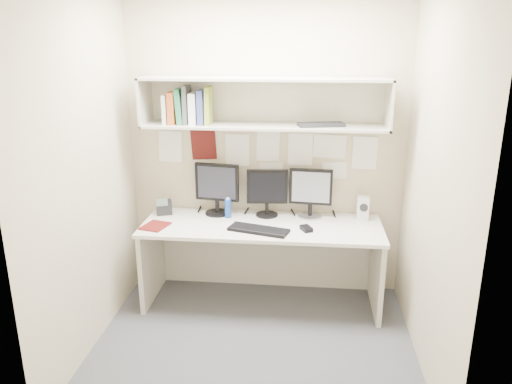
# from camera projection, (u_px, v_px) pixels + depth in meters

# --- Properties ---
(floor) EXTENTS (2.40, 2.00, 0.01)m
(floor) POSITION_uv_depth(u_px,v_px,m) (254.00, 344.00, 3.78)
(floor) COLOR #414146
(floor) RESTS_ON ground
(wall_back) EXTENTS (2.40, 0.02, 2.60)m
(wall_back) POSITION_uv_depth(u_px,v_px,m) (266.00, 148.00, 4.34)
(wall_back) COLOR #BAAC8E
(wall_back) RESTS_ON ground
(wall_front) EXTENTS (2.40, 0.02, 2.60)m
(wall_front) POSITION_uv_depth(u_px,v_px,m) (232.00, 235.00, 2.44)
(wall_front) COLOR #BAAC8E
(wall_front) RESTS_ON ground
(wall_left) EXTENTS (0.02, 2.00, 2.60)m
(wall_left) POSITION_uv_depth(u_px,v_px,m) (84.00, 175.00, 3.51)
(wall_left) COLOR #BAAC8E
(wall_left) RESTS_ON ground
(wall_right) EXTENTS (0.02, 2.00, 2.60)m
(wall_right) POSITION_uv_depth(u_px,v_px,m) (435.00, 185.00, 3.27)
(wall_right) COLOR #BAAC8E
(wall_right) RESTS_ON ground
(desk) EXTENTS (2.00, 0.70, 0.73)m
(desk) POSITION_uv_depth(u_px,v_px,m) (262.00, 263.00, 4.28)
(desk) COLOR silver
(desk) RESTS_ON floor
(overhead_hutch) EXTENTS (2.00, 0.38, 0.40)m
(overhead_hutch) POSITION_uv_depth(u_px,v_px,m) (265.00, 102.00, 4.08)
(overhead_hutch) COLOR beige
(overhead_hutch) RESTS_ON wall_back
(pinned_papers) EXTENTS (1.92, 0.01, 0.48)m
(pinned_papers) POSITION_uv_depth(u_px,v_px,m) (266.00, 154.00, 4.35)
(pinned_papers) COLOR white
(pinned_papers) RESTS_ON wall_back
(monitor_left) EXTENTS (0.39, 0.21, 0.45)m
(monitor_left) POSITION_uv_depth(u_px,v_px,m) (217.00, 187.00, 4.35)
(monitor_left) COLOR black
(monitor_left) RESTS_ON desk
(monitor_center) EXTENTS (0.35, 0.19, 0.41)m
(monitor_center) POSITION_uv_depth(u_px,v_px,m) (267.00, 190.00, 4.32)
(monitor_center) COLOR black
(monitor_center) RESTS_ON desk
(monitor_right) EXTENTS (0.37, 0.20, 0.43)m
(monitor_right) POSITION_uv_depth(u_px,v_px,m) (311.00, 191.00, 4.28)
(monitor_right) COLOR #A5A5AA
(monitor_right) RESTS_ON desk
(keyboard) EXTENTS (0.51, 0.30, 0.02)m
(keyboard) POSITION_uv_depth(u_px,v_px,m) (259.00, 230.00, 4.02)
(keyboard) COLOR black
(keyboard) RESTS_ON desk
(mouse) EXTENTS (0.11, 0.13, 0.03)m
(mouse) POSITION_uv_depth(u_px,v_px,m) (306.00, 229.00, 4.03)
(mouse) COLOR black
(mouse) RESTS_ON desk
(speaker) EXTENTS (0.11, 0.11, 0.20)m
(speaker) POSITION_uv_depth(u_px,v_px,m) (363.00, 208.00, 4.26)
(speaker) COLOR silver
(speaker) RESTS_ON desk
(blue_bottle) EXTENTS (0.06, 0.06, 0.18)m
(blue_bottle) POSITION_uv_depth(u_px,v_px,m) (228.00, 208.00, 4.30)
(blue_bottle) COLOR #163C99
(blue_bottle) RESTS_ON desk
(maroon_notebook) EXTENTS (0.24, 0.27, 0.01)m
(maroon_notebook) POSITION_uv_depth(u_px,v_px,m) (155.00, 226.00, 4.11)
(maroon_notebook) COLOR #5A120F
(maroon_notebook) RESTS_ON desk
(desk_phone) EXTENTS (0.16, 0.16, 0.16)m
(desk_phone) POSITION_uv_depth(u_px,v_px,m) (164.00, 207.00, 4.40)
(desk_phone) COLOR black
(desk_phone) RESTS_ON desk
(book_stack) EXTENTS (0.39, 0.19, 0.31)m
(book_stack) POSITION_uv_depth(u_px,v_px,m) (188.00, 107.00, 4.09)
(book_stack) COLOR silver
(book_stack) RESTS_ON overhead_hutch
(hutch_tray) EXTENTS (0.39, 0.22, 0.03)m
(hutch_tray) POSITION_uv_depth(u_px,v_px,m) (321.00, 125.00, 4.01)
(hutch_tray) COLOR black
(hutch_tray) RESTS_ON overhead_hutch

